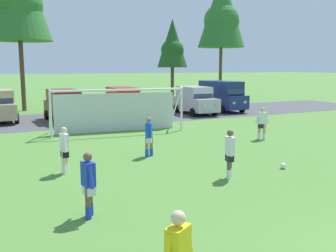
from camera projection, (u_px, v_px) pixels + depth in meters
The scene contains 16 objects.
ground_plane at pixel (132, 138), 19.61m from camera, with size 400.00×400.00×0.00m, color #518438.
parking_lot_strip at pixel (91, 118), 27.24m from camera, with size 52.00×8.40×0.01m, color #4C4C51.
soccer_ball at pixel (283, 166), 13.68m from camera, with size 0.22×0.22×0.22m.
soccer_goal at pixel (117, 109), 21.36m from camera, with size 7.57×2.66×2.57m.
player_striker_near at pixel (89, 185), 9.16m from camera, with size 0.30×0.75×1.64m.
player_midfield_center at pixel (65, 150), 12.99m from camera, with size 0.27×0.74×1.64m.
player_defender_far at pixel (230, 154), 12.42m from camera, with size 0.39×0.69×1.64m.
player_winger_left at pixel (149, 137), 15.50m from camera, with size 0.53×0.62×1.64m.
player_trailing_back at pixel (262, 123), 19.19m from camera, with size 0.72×0.34×1.64m.
parked_car_slot_center at pixel (64, 105), 25.61m from camera, with size 2.30×4.68×2.16m.
parked_car_slot_center_right at pixel (91, 107), 26.23m from camera, with size 2.22×4.30×1.72m.
parked_car_slot_right at pixel (123, 101), 28.44m from camera, with size 2.15×4.61×2.16m.
parked_car_slot_far_right at pixel (195, 100), 29.58m from camera, with size 2.22×4.64×2.16m.
parked_car_slot_end at pixel (221, 95), 31.52m from camera, with size 2.31×4.86×2.52m.
tree_mid_right at pixel (172, 45), 40.10m from camera, with size 3.28×3.28×8.75m.
tree_right_edge at pixel (222, 12), 42.04m from camera, with size 5.32×5.32×14.18m.
Camera 1 is at (-6.71, -3.17, 3.67)m, focal length 40.08 mm.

